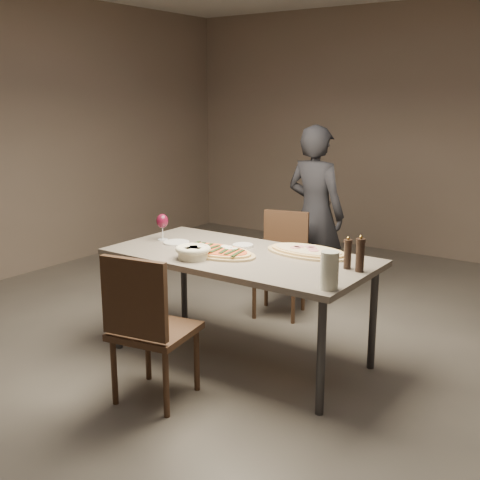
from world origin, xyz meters
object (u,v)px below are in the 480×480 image
Objects in this scene: dining_table at (240,262)px; pepper_mill_left at (348,254)px; ham_pizza at (308,251)px; chair_near at (146,322)px; bread_basket at (193,251)px; diner at (315,214)px; carafe at (329,270)px; zucchini_pizza at (215,251)px; chair_far at (282,257)px.

pepper_mill_left is at bearing 7.91° from dining_table.
chair_near is at bearing -114.11° from ham_pizza.
diner is (-0.01, 1.71, -0.02)m from bread_basket.
carafe is (1.02, -0.06, 0.06)m from bread_basket.
dining_table is at bearing 74.95° from chair_near.
pepper_mill_left is at bearing -5.65° from zucchini_pizza.
zucchini_pizza is 0.63m from ham_pizza.
bread_basket is 1.28m from chair_far.
diner is at bearing 90.38° from bread_basket.
chair_near is (-0.44, -1.12, -0.25)m from ham_pizza.
chair_far is (-0.17, 1.81, -0.04)m from chair_near.
pepper_mill_left reaches higher than dining_table.
chair_far reaches higher than ham_pizza.
chair_near reaches higher than ham_pizza.
zucchini_pizza is 0.91m from pepper_mill_left.
pepper_mill_left is 0.96× the size of carafe.
ham_pizza is at bearing 116.49° from chair_far.
zucchini_pizza is (-0.15, -0.08, 0.07)m from dining_table.
bread_basket is 1.00m from pepper_mill_left.
bread_basket is 1.09× the size of carafe.
ham_pizza is at bearing 58.49° from chair_near.
bread_basket is at bearing 176.73° from carafe.
bread_basket reaches higher than dining_table.
bread_basket is (-0.19, -0.27, 0.11)m from dining_table.
chair_near is 1.82m from chair_far.
zucchini_pizza is at bearing 98.39° from diner.
diner is at bearing 83.12° from chair_near.
chair_far is at bearing 91.33° from diner.
ham_pizza is 1.23m from chair_near.
pepper_mill_left is 1.64m from diner.
chair_near is (-0.90, -0.52, -0.34)m from carafe.
ham_pizza is (0.37, 0.28, 0.07)m from dining_table.
chair_near is 2.31m from diner.
carafe is at bearing -21.31° from dining_table.
carafe reaches higher than bread_basket.
ham_pizza is at bearing 122.40° from diner.
pepper_mill_left reaches higher than zucchini_pizza.
carafe reaches higher than ham_pizza.
chair_far is (-0.98, 0.87, -0.37)m from pepper_mill_left.
chair_near reaches higher than bread_basket.
chair_near is at bearing -94.95° from dining_table.
bread_basket is (-0.56, -0.55, 0.03)m from ham_pizza.
zucchini_pizza is at bearing -168.58° from pepper_mill_left.
zucchini_pizza is at bearing 77.78° from bread_basket.
zucchini_pizza is at bearing -152.79° from dining_table.
bread_basket is at bearing -138.33° from ham_pizza.
chair_near reaches higher than dining_table.
bread_basket is at bearing 77.38° from chair_far.
ham_pizza is 0.96m from chair_far.
chair_far is at bearing 129.76° from carafe.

